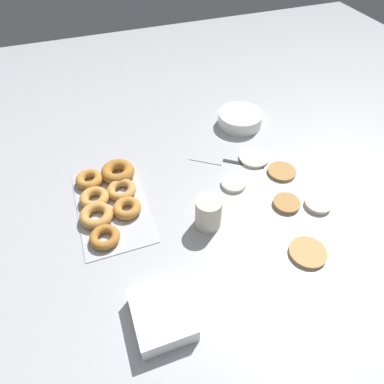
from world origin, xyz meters
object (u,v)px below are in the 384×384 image
at_px(pancake_0, 254,158).
at_px(spatula, 215,158).
at_px(pancake_2, 287,203).
at_px(paper_cup, 208,213).
at_px(pancake_5, 282,172).
at_px(donut_tray, 109,197).
at_px(container_stack, 162,315).
at_px(pancake_1, 308,252).
at_px(pancake_3, 318,204).
at_px(pancake_4, 234,183).
at_px(batter_bowl, 240,119).

xyz_separation_m(pancake_0, spatula, (-0.05, -0.13, -0.00)).
height_order(pancake_2, paper_cup, paper_cup).
distance_m(pancake_5, donut_tray, 0.60).
height_order(donut_tray, container_stack, container_stack).
bearing_deg(container_stack, pancake_0, 133.91).
bearing_deg(donut_tray, container_stack, 6.70).
distance_m(pancake_1, spatula, 0.48).
relative_size(pancake_0, donut_tray, 0.29).
relative_size(pancake_3, spatula, 0.35).
xyz_separation_m(pancake_0, paper_cup, (0.22, -0.27, 0.05)).
bearing_deg(pancake_4, batter_bowl, 151.66).
distance_m(container_stack, paper_cup, 0.32).
bearing_deg(pancake_0, pancake_3, 18.09).
height_order(pancake_3, batter_bowl, batter_bowl).
height_order(container_stack, spatula, container_stack).
relative_size(container_stack, paper_cup, 1.54).
bearing_deg(pancake_4, paper_cup, -48.53).
xyz_separation_m(pancake_1, donut_tray, (-0.39, -0.49, 0.01)).
relative_size(pancake_1, paper_cup, 1.05).
xyz_separation_m(batter_bowl, paper_cup, (0.44, -0.31, 0.02)).
distance_m(pancake_3, donut_tray, 0.67).
bearing_deg(paper_cup, batter_bowl, 144.59).
bearing_deg(donut_tray, paper_cup, 53.65).
xyz_separation_m(pancake_2, paper_cup, (-0.01, -0.27, 0.04)).
xyz_separation_m(pancake_1, batter_bowl, (-0.63, 0.08, 0.02)).
bearing_deg(paper_cup, pancake_2, 87.19).
bearing_deg(pancake_4, pancake_5, 89.26).
xyz_separation_m(pancake_3, container_stack, (0.19, -0.57, 0.02)).
xyz_separation_m(pancake_4, pancake_5, (0.00, 0.18, -0.00)).
relative_size(pancake_1, spatula, 0.44).
relative_size(pancake_3, donut_tray, 0.23).
bearing_deg(pancake_0, container_stack, -46.09).
height_order(pancake_3, pancake_4, pancake_3).
bearing_deg(paper_cup, pancake_0, 129.77).
bearing_deg(pancake_3, pancake_0, -161.91).
distance_m(pancake_2, pancake_5, 0.15).
height_order(pancake_1, pancake_2, pancake_2).
distance_m(paper_cup, spatula, 0.31).
relative_size(pancake_2, pancake_3, 1.02).
height_order(pancake_4, spatula, pancake_4).
distance_m(pancake_3, pancake_5, 0.18).
relative_size(pancake_1, pancake_5, 1.10).
xyz_separation_m(pancake_2, pancake_4, (-0.14, -0.12, -0.00)).
height_order(donut_tray, batter_bowl, batter_bowl).
relative_size(pancake_5, paper_cup, 0.95).
bearing_deg(pancake_2, pancake_5, 155.97).
bearing_deg(pancake_3, pancake_1, -41.98).
relative_size(pancake_4, container_stack, 0.53).
xyz_separation_m(pancake_0, pancake_1, (0.42, -0.04, 0.00)).
bearing_deg(pancake_5, pancake_0, -149.80).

